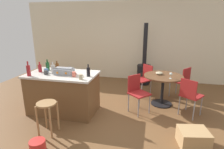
# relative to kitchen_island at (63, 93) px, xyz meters

# --- Properties ---
(ground_plane) EXTENTS (8.80, 8.80, 0.00)m
(ground_plane) POSITION_rel_kitchen_island_xyz_m (1.32, 0.02, -0.46)
(ground_plane) COLOR brown
(back_wall) EXTENTS (8.00, 0.10, 2.70)m
(back_wall) POSITION_rel_kitchen_island_xyz_m (1.32, 2.90, 0.89)
(back_wall) COLOR beige
(back_wall) RESTS_ON ground_plane
(kitchen_island) EXTENTS (1.55, 0.89, 0.92)m
(kitchen_island) POSITION_rel_kitchen_island_xyz_m (0.00, 0.00, 0.00)
(kitchen_island) COLOR brown
(kitchen_island) RESTS_ON ground_plane
(wooden_stool) EXTENTS (0.36, 0.36, 0.62)m
(wooden_stool) POSITION_rel_kitchen_island_xyz_m (0.12, -0.88, 0.01)
(wooden_stool) COLOR #A37A4C
(wooden_stool) RESTS_ON ground_plane
(dining_table) EXTENTS (0.95, 0.95, 0.76)m
(dining_table) POSITION_rel_kitchen_island_xyz_m (2.24, 0.90, 0.12)
(dining_table) COLOR black
(dining_table) RESTS_ON ground_plane
(folding_chair_near) EXTENTS (0.57, 0.57, 0.86)m
(folding_chair_near) POSITION_rel_kitchen_island_xyz_m (1.75, 1.45, 0.04)
(folding_chair_near) COLOR maroon
(folding_chair_near) RESTS_ON ground_plane
(folding_chair_far) EXTENTS (0.57, 0.57, 0.86)m
(folding_chair_far) POSITION_rel_kitchen_island_xyz_m (1.66, 0.37, 0.05)
(folding_chair_far) COLOR maroon
(folding_chair_far) RESTS_ON ground_plane
(folding_chair_left) EXTENTS (0.56, 0.56, 0.87)m
(folding_chair_left) POSITION_rel_kitchen_island_xyz_m (2.80, 0.40, 0.06)
(folding_chair_left) COLOR maroon
(folding_chair_left) RESTS_ON ground_plane
(folding_chair_right) EXTENTS (0.56, 0.56, 0.87)m
(folding_chair_right) POSITION_rel_kitchen_island_xyz_m (2.76, 1.44, 0.05)
(folding_chair_right) COLOR maroon
(folding_chair_right) RESTS_ON ground_plane
(wood_stove) EXTENTS (0.44, 0.45, 1.99)m
(wood_stove) POSITION_rel_kitchen_island_xyz_m (1.69, 2.37, 0.02)
(wood_stove) COLOR black
(wood_stove) RESTS_ON ground_plane
(toolbox) EXTENTS (0.40, 0.24, 0.15)m
(toolbox) POSITION_rel_kitchen_island_xyz_m (0.09, -0.05, 0.53)
(toolbox) COLOR gray
(toolbox) RESTS_ON kitchen_island
(bottle_0) EXTENTS (0.07, 0.07, 0.26)m
(bottle_0) POSITION_rel_kitchen_island_xyz_m (0.65, -0.07, 0.56)
(bottle_0) COLOR black
(bottle_0) RESTS_ON kitchen_island
(bottle_1) EXTENTS (0.08, 0.08, 0.26)m
(bottle_1) POSITION_rel_kitchen_island_xyz_m (-0.47, 0.20, 0.56)
(bottle_1) COLOR #194C23
(bottle_1) RESTS_ON kitchen_island
(bottle_2) EXTENTS (0.08, 0.08, 0.32)m
(bottle_2) POSITION_rel_kitchen_island_xyz_m (-0.60, -0.32, 0.58)
(bottle_2) COLOR maroon
(bottle_2) RESTS_ON kitchen_island
(bottle_3) EXTENTS (0.08, 0.08, 0.27)m
(bottle_3) POSITION_rel_kitchen_island_xyz_m (-0.17, -0.06, 0.56)
(bottle_3) COLOR #B7B2AD
(bottle_3) RESTS_ON kitchen_island
(bottle_4) EXTENTS (0.08, 0.08, 0.23)m
(bottle_4) POSITION_rel_kitchen_island_xyz_m (-0.54, 0.01, 0.55)
(bottle_4) COLOR maroon
(bottle_4) RESTS_ON kitchen_island
(bottle_5) EXTENTS (0.08, 0.08, 0.22)m
(bottle_5) POSITION_rel_kitchen_island_xyz_m (-0.25, 0.26, 0.54)
(bottle_5) COLOR #603314
(bottle_5) RESTS_ON kitchen_island
(cup_0) EXTENTS (0.11, 0.07, 0.09)m
(cup_0) POSITION_rel_kitchen_island_xyz_m (0.07, 0.28, 0.50)
(cup_0) COLOR #383838
(cup_0) RESTS_ON kitchen_island
(cup_1) EXTENTS (0.11, 0.08, 0.10)m
(cup_1) POSITION_rel_kitchen_island_xyz_m (0.37, -0.16, 0.51)
(cup_1) COLOR #DB6651
(cup_1) RESTS_ON kitchen_island
(cup_2) EXTENTS (0.11, 0.08, 0.09)m
(cup_2) POSITION_rel_kitchen_island_xyz_m (-0.30, -0.15, 0.50)
(cup_2) COLOR #383838
(cup_2) RESTS_ON kitchen_island
(cup_3) EXTENTS (0.12, 0.09, 0.09)m
(cup_3) POSITION_rel_kitchen_island_xyz_m (-0.38, -0.02, 0.51)
(cup_3) COLOR #4C7099
(cup_3) RESTS_ON kitchen_island
(cup_4) EXTENTS (0.11, 0.08, 0.10)m
(cup_4) POSITION_rel_kitchen_island_xyz_m (0.58, -0.30, 0.51)
(cup_4) COLOR tan
(cup_4) RESTS_ON kitchen_island
(wine_glass) EXTENTS (0.07, 0.07, 0.14)m
(wine_glass) POSITION_rel_kitchen_island_xyz_m (2.39, 0.68, 0.41)
(wine_glass) COLOR silver
(wine_glass) RESTS_ON dining_table
(serving_bowl) EXTENTS (0.18, 0.18, 0.07)m
(serving_bowl) POSITION_rel_kitchen_island_xyz_m (2.14, 0.97, 0.33)
(serving_bowl) COLOR tan
(serving_bowl) RESTS_ON dining_table
(cardboard_box) EXTENTS (0.54, 0.48, 0.28)m
(cardboard_box) POSITION_rel_kitchen_island_xyz_m (2.72, -0.65, -0.32)
(cardboard_box) COLOR tan
(cardboard_box) RESTS_ON ground_plane
(plastic_bucket) EXTENTS (0.26, 0.26, 0.19)m
(plastic_bucket) POSITION_rel_kitchen_island_xyz_m (0.22, -1.39, -0.37)
(plastic_bucket) COLOR red
(plastic_bucket) RESTS_ON ground_plane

